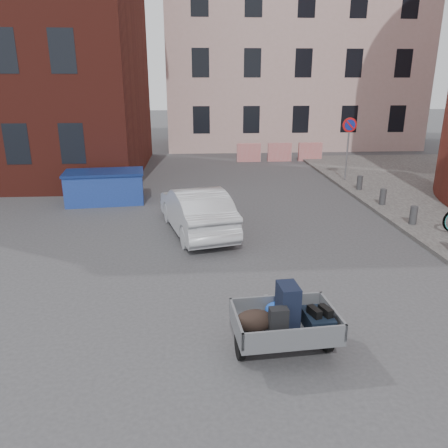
{
  "coord_description": "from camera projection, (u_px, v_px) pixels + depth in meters",
  "views": [
    {
      "loc": [
        -0.53,
        -8.63,
        4.21
      ],
      "look_at": [
        0.14,
        0.81,
        1.1
      ],
      "focal_mm": 35.0,
      "sensor_mm": 36.0,
      "label": 1
    }
  ],
  "objects": [
    {
      "name": "no_parking_sign",
      "position": [
        349.0,
        136.0,
        18.29
      ],
      "size": [
        0.6,
        0.09,
        2.65
      ],
      "color": "gray",
      "rests_on": "sidewalk"
    },
    {
      "name": "trailer",
      "position": [
        284.0,
        321.0,
        6.88
      ],
      "size": [
        1.68,
        1.86,
        1.2
      ],
      "rotation": [
        0.0,
        0.0,
        0.08
      ],
      "color": "black",
      "rests_on": "ground"
    },
    {
      "name": "dumpster",
      "position": [
        105.0,
        187.0,
        15.69
      ],
      "size": [
        2.9,
        1.71,
        1.16
      ],
      "rotation": [
        0.0,
        0.0,
        0.11
      ],
      "color": "#1F3B95",
      "rests_on": "ground"
    },
    {
      "name": "building_pink",
      "position": [
        290.0,
        36.0,
        28.6
      ],
      "size": [
        16.0,
        8.0,
        14.0
      ],
      "primitive_type": "cube",
      "color": "#C8A49A",
      "rests_on": "ground"
    },
    {
      "name": "silver_car",
      "position": [
        196.0,
        210.0,
        12.59
      ],
      "size": [
        2.35,
        4.28,
        1.34
      ],
      "primitive_type": "imported",
      "rotation": [
        0.0,
        0.0,
        3.38
      ],
      "color": "silver",
      "rests_on": "ground"
    },
    {
      "name": "barriers",
      "position": [
        280.0,
        152.0,
        23.87
      ],
      "size": [
        4.7,
        0.18,
        1.0
      ],
      "color": "red",
      "rests_on": "ground"
    },
    {
      "name": "ground",
      "position": [
        220.0,
        283.0,
        9.53
      ],
      "size": [
        120.0,
        120.0,
        0.0
      ],
      "primitive_type": "plane",
      "color": "#38383A",
      "rests_on": "ground"
    },
    {
      "name": "bollards",
      "position": [
        413.0,
        215.0,
        13.03
      ],
      "size": [
        0.22,
        9.02,
        0.55
      ],
      "color": "#3A3A3D",
      "rests_on": "sidewalk"
    }
  ]
}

